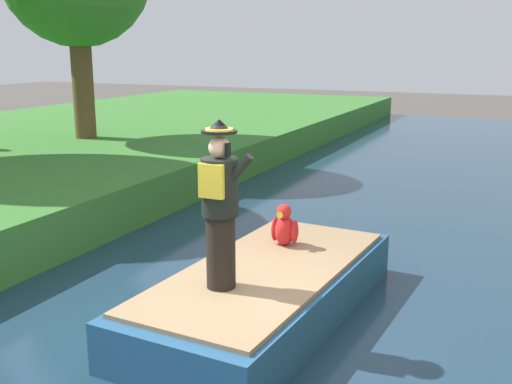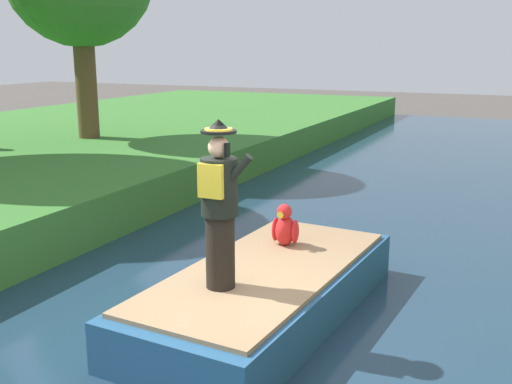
% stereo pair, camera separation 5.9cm
% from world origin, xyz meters
% --- Properties ---
extents(ground_plane, '(80.00, 80.00, 0.00)m').
position_xyz_m(ground_plane, '(0.00, 0.00, 0.00)').
color(ground_plane, '#4C4742').
extents(canal_water, '(7.03, 48.00, 0.10)m').
position_xyz_m(canal_water, '(0.00, 0.00, 0.05)').
color(canal_water, '#1E384C').
rests_on(canal_water, ground).
extents(boat, '(2.07, 4.31, 0.61)m').
position_xyz_m(boat, '(0.00, 0.89, 0.40)').
color(boat, '#23517A').
rests_on(boat, canal_water).
extents(person_pirate, '(0.61, 0.42, 1.85)m').
position_xyz_m(person_pirate, '(-0.20, 0.12, 1.64)').
color(person_pirate, black).
rests_on(person_pirate, boat).
extents(parrot_plush, '(0.36, 0.34, 0.57)m').
position_xyz_m(parrot_plush, '(-0.11, 1.76, 0.95)').
color(parrot_plush, red).
rests_on(parrot_plush, boat).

